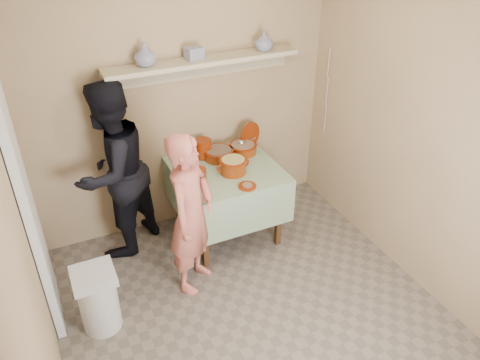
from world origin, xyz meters
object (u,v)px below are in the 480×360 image
trash_bin (98,300)px  person_cook (191,215)px  cazuela_rice (233,165)px  person_helper (113,171)px  serving_table (226,179)px

trash_bin → person_cook: bearing=10.7°
cazuela_rice → trash_bin: (-1.42, -0.58, -0.56)m
person_cook → person_helper: bearing=75.6°
person_cook → person_helper: size_ratio=0.86×
person_cook → serving_table: (0.54, 0.53, -0.09)m
person_cook → cazuela_rice: bearing=-9.1°
person_helper → cazuela_rice: size_ratio=5.13×
person_helper → trash_bin: person_helper is taller
person_helper → cazuela_rice: (1.03, -0.35, -0.00)m
serving_table → cazuela_rice: (0.03, -0.11, 0.20)m
person_cook → trash_bin: size_ratio=2.61×
serving_table → trash_bin: bearing=-153.7°
serving_table → cazuela_rice: 0.23m
serving_table → person_helper: bearing=166.5°
person_helper → serving_table: bearing=128.2°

